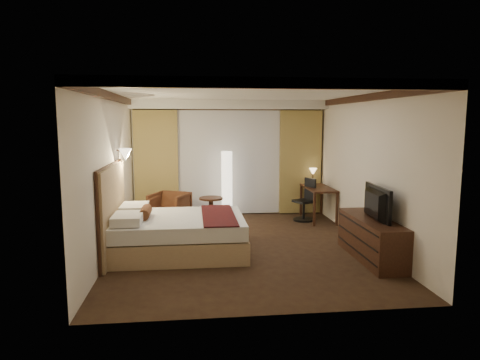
{
  "coord_description": "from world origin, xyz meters",
  "views": [
    {
      "loc": [
        -0.87,
        -7.37,
        2.23
      ],
      "look_at": [
        0.0,
        0.4,
        1.15
      ],
      "focal_mm": 32.0,
      "sensor_mm": 36.0,
      "label": 1
    }
  ],
  "objects": [
    {
      "name": "desk_lamp",
      "position": [
        1.95,
        2.36,
        0.92
      ],
      "size": [
        0.18,
        0.18,
        0.34
      ],
      "primitive_type": null,
      "color": "#FFD899",
      "rests_on": "desk"
    },
    {
      "name": "curtain_right_drape",
      "position": [
        1.7,
        2.61,
        1.25
      ],
      "size": [
        1.0,
        0.14,
        2.45
      ],
      "primitive_type": "cube",
      "color": "tan",
      "rests_on": "back_wall"
    },
    {
      "name": "crown_molding",
      "position": [
        0.0,
        0.0,
        2.64
      ],
      "size": [
        4.5,
        5.5,
        0.12
      ],
      "primitive_type": null,
      "color": "black",
      "rests_on": "ceiling"
    },
    {
      "name": "television",
      "position": [
        1.97,
        -0.91,
        0.98
      ],
      "size": [
        0.67,
        1.08,
        0.14
      ],
      "primitive_type": "imported",
      "rotation": [
        0.0,
        0.0,
        1.51
      ],
      "color": "black",
      "rests_on": "dresser"
    },
    {
      "name": "headboard",
      "position": [
        -2.2,
        -0.21,
        0.75
      ],
      "size": [
        0.12,
        2.01,
        1.5
      ],
      "primitive_type": null,
      "color": "tan",
      "rests_on": "floor"
    },
    {
      "name": "left_wall",
      "position": [
        -2.25,
        0.0,
        1.35
      ],
      "size": [
        0.02,
        5.5,
        2.7
      ],
      "primitive_type": "cube",
      "color": "white",
      "rests_on": "floor"
    },
    {
      "name": "dresser",
      "position": [
        2.0,
        -0.91,
        0.34
      ],
      "size": [
        0.5,
        1.73,
        0.67
      ],
      "primitive_type": null,
      "color": "black",
      "rests_on": "floor"
    },
    {
      "name": "ceiling",
      "position": [
        0.0,
        0.0,
        2.7
      ],
      "size": [
        4.5,
        5.5,
        0.01
      ],
      "primitive_type": "cube",
      "color": "white",
      "rests_on": "back_wall"
    },
    {
      "name": "office_chair",
      "position": [
        1.6,
        1.85,
        0.48
      ],
      "size": [
        0.61,
        0.61,
        0.96
      ],
      "primitive_type": null,
      "rotation": [
        0.0,
        0.0,
        0.43
      ],
      "color": "black",
      "rests_on": "floor"
    },
    {
      "name": "right_wall",
      "position": [
        2.25,
        0.0,
        1.35
      ],
      "size": [
        0.02,
        5.5,
        2.7
      ],
      "primitive_type": "cube",
      "color": "white",
      "rests_on": "floor"
    },
    {
      "name": "curtain_left_drape",
      "position": [
        -1.7,
        2.61,
        1.25
      ],
      "size": [
        1.0,
        0.14,
        2.45
      ],
      "primitive_type": "cube",
      "color": "tan",
      "rests_on": "back_wall"
    },
    {
      "name": "back_wall",
      "position": [
        0.0,
        2.75,
        1.35
      ],
      "size": [
        4.5,
        0.02,
        2.7
      ],
      "primitive_type": "cube",
      "color": "white",
      "rests_on": "floor"
    },
    {
      "name": "armchair",
      "position": [
        -1.38,
        1.89,
        0.38
      ],
      "size": [
        0.96,
        0.94,
        0.76
      ],
      "primitive_type": "imported",
      "rotation": [
        0.0,
        0.0,
        -0.44
      ],
      "color": "#4F2A17",
      "rests_on": "floor"
    },
    {
      "name": "floor",
      "position": [
        0.0,
        0.0,
        0.0
      ],
      "size": [
        4.5,
        5.5,
        0.01
      ],
      "primitive_type": "cube",
      "color": "black",
      "rests_on": "ground"
    },
    {
      "name": "wall_sconce",
      "position": [
        -2.09,
        0.64,
        1.62
      ],
      "size": [
        0.24,
        0.24,
        0.24
      ],
      "primitive_type": null,
      "color": "white",
      "rests_on": "left_wall"
    },
    {
      "name": "floor_lamp",
      "position": [
        -0.09,
        2.24,
        0.78
      ],
      "size": [
        0.33,
        0.33,
        1.56
      ],
      "primitive_type": null,
      "color": "white",
      "rests_on": "floor"
    },
    {
      "name": "desk",
      "position": [
        1.95,
        1.9,
        0.38
      ],
      "size": [
        0.55,
        1.23,
        0.75
      ],
      "primitive_type": null,
      "color": "black",
      "rests_on": "floor"
    },
    {
      "name": "bed",
      "position": [
        -1.1,
        -0.21,
        0.32
      ],
      "size": [
        2.19,
        1.71,
        0.64
      ],
      "primitive_type": null,
      "color": "white",
      "rests_on": "floor"
    },
    {
      "name": "curtain_sheer",
      "position": [
        0.0,
        2.67,
        1.25
      ],
      "size": [
        2.48,
        0.04,
        2.45
      ],
      "primitive_type": "cube",
      "color": "silver",
      "rests_on": "back_wall"
    },
    {
      "name": "soffit",
      "position": [
        0.0,
        2.5,
        2.6
      ],
      "size": [
        4.5,
        0.5,
        0.2
      ],
      "primitive_type": "cube",
      "color": "white",
      "rests_on": "ceiling"
    },
    {
      "name": "side_table",
      "position": [
        -0.48,
        1.84,
        0.29
      ],
      "size": [
        0.52,
        0.52,
        0.57
      ],
      "primitive_type": null,
      "color": "black",
      "rests_on": "floor"
    }
  ]
}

